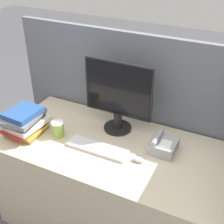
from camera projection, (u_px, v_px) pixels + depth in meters
The scene contains 8 objects.
cubicle_panel_rear at pixel (138, 122), 2.47m from camera, with size 2.03×0.04×1.42m.
desk at pixel (114, 187), 2.31m from camera, with size 1.63×0.78×0.76m.
monitor at pixel (118, 97), 2.16m from camera, with size 0.50×0.20×0.52m.
keyboard at pixel (98, 148), 2.08m from camera, with size 0.42×0.12×0.02m.
mouse at pixel (138, 160), 1.97m from camera, with size 0.07×0.04×0.03m.
coffee_cup at pixel (58, 129), 2.19m from camera, with size 0.09×0.09×0.11m.
book_stack at pixel (25, 122), 2.20m from camera, with size 0.26×0.32×0.19m.
desk_telephone at pixel (163, 145), 2.05m from camera, with size 0.17×0.19×0.11m.
Camera 1 is at (0.73, -1.13, 2.06)m, focal length 50.00 mm.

